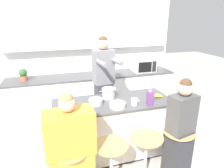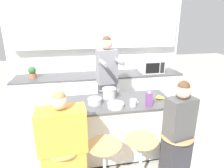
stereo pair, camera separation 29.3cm
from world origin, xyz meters
The scene contains 18 objects.
ground_plane centered at (0.00, 0.00, 0.00)m, with size 16.00×16.00×0.00m, color #B2ADA3.
wall_back centered at (0.00, 1.78, 1.54)m, with size 3.83×0.22×2.70m.
back_counter centered at (0.00, 1.47, 0.46)m, with size 3.56×0.64×0.91m.
kitchen_island centered at (0.00, 0.00, 0.46)m, with size 1.76×0.71×0.91m.
bar_stool_center_left centered at (-0.23, -0.67, 0.40)m, with size 0.42×0.42×0.67m.
bar_stool_center_right centered at (0.23, -0.65, 0.40)m, with size 0.42×0.42×0.67m.
bar_stool_rightmost centered at (0.70, -0.65, 0.40)m, with size 0.42×0.42×0.67m.
person_cooking centered at (0.02, 0.64, 0.91)m, with size 0.41×0.58×1.80m.
person_wrapped_blanket centered at (-0.70, -0.66, 0.64)m, with size 0.55×0.31×1.37m.
person_seated_near centered at (0.71, -0.66, 0.64)m, with size 0.38×0.32×1.40m.
cooking_pot centered at (-0.03, 0.16, 0.99)m, with size 0.30×0.22×0.15m.
fruit_bowl centered at (-0.27, -0.02, 0.95)m, with size 0.20×0.20×0.08m.
mixing_bowl_steel centered at (0.00, -0.20, 0.94)m, with size 0.23×0.23×0.06m.
coffee_cup_near centered at (0.25, -0.20, 0.96)m, with size 0.12×0.09×0.10m.
banana_bunch centered at (0.71, -0.04, 0.93)m, with size 0.17×0.12×0.06m.
juice_carton centered at (0.46, -0.25, 1.01)m, with size 0.07×0.07×0.22m.
microwave centered at (1.15, 1.44, 1.06)m, with size 0.49×0.40×0.29m.
potted_plant centered at (-1.38, 1.47, 1.03)m, with size 0.15×0.15×0.24m.
Camera 1 is at (-0.80, -2.58, 2.10)m, focal length 32.00 mm.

